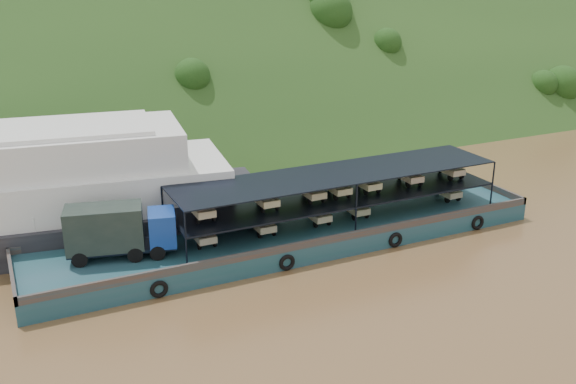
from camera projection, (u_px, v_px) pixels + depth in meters
name	position (u px, v px, depth m)	size (l,w,h in m)	color
ground	(334.00, 246.00, 43.05)	(160.00, 160.00, 0.00)	brown
hillside	(180.00, 129.00, 73.67)	(140.00, 28.00, 28.00)	#1D3C15
cargo_barge	(281.00, 230.00, 42.75)	(35.00, 7.18, 4.54)	#144147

